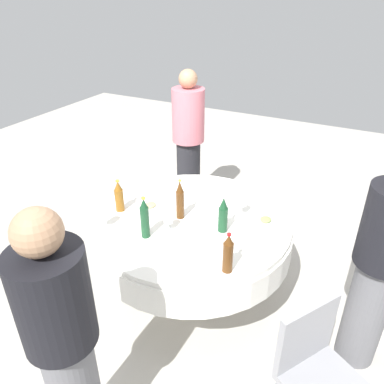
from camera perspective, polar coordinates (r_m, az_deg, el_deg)
The scene contains 20 objects.
ground_plane at distance 3.37m, azimuth 0.00°, elevation -14.57°, with size 10.00×10.00×0.00m, color #B7B2A8.
dining_table at distance 2.99m, azimuth 0.00°, elevation -6.30°, with size 1.55×1.55×0.74m.
bottle_dark_green_far at distance 2.65m, azimuth -7.18°, elevation -4.01°, with size 0.06×0.06×0.32m.
bottle_amber_mid at distance 3.00m, azimuth -11.00°, elevation -0.69°, with size 0.07×0.07×0.27m.
bottle_dark_green_front at distance 2.71m, azimuth 4.74°, elevation -3.51°, with size 0.07×0.07×0.29m.
bottle_brown_outer at distance 2.35m, azimuth 5.48°, elevation -9.31°, with size 0.07×0.07×0.28m.
bottle_brown_west at distance 2.84m, azimuth -1.82°, elevation -1.27°, with size 0.06×0.06×0.33m.
wine_glass_outer at distance 2.94m, azimuth 7.61°, elevation -1.59°, with size 0.07×0.07×0.14m.
wine_glass_west at distance 2.74m, azimuth -3.60°, elevation -4.05°, with size 0.07×0.07×0.13m.
wine_glass_inner at distance 2.84m, azimuth -13.25°, elevation -3.31°, with size 0.07×0.07×0.15m.
plate_south at distance 2.91m, azimuth 11.10°, elevation -4.34°, with size 0.21×0.21×0.04m.
plate_rear at distance 3.27m, azimuth 1.19°, elevation 0.17°, with size 0.24×0.24×0.02m.
plate_left at distance 3.05m, azimuth -6.33°, elevation -2.19°, with size 0.22×0.22×0.04m.
plate_right at distance 2.99m, azimuth 3.32°, elevation -2.91°, with size 0.21×0.21×0.02m.
knife_mid at distance 2.61m, azimuth -3.77°, elevation -8.36°, with size 0.18×0.02×0.01m, color silver.
folded_napkin at distance 2.76m, azimuth 0.02°, elevation -5.75°, with size 0.17×0.17×0.02m, color white.
person_far at distance 2.62m, azimuth 26.64°, elevation -9.90°, with size 0.34×0.34×1.56m.
person_mid at distance 2.03m, azimuth -18.82°, elevation -20.87°, with size 0.34×0.34×1.57m.
person_front at distance 4.08m, azimuth -0.55°, elevation 7.60°, with size 0.34×0.34×1.60m.
chair_inner at distance 2.33m, azimuth 18.31°, elevation -23.80°, with size 0.55×0.55×0.87m.
Camera 1 is at (-2.17, -1.12, 2.33)m, focal length 35.18 mm.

